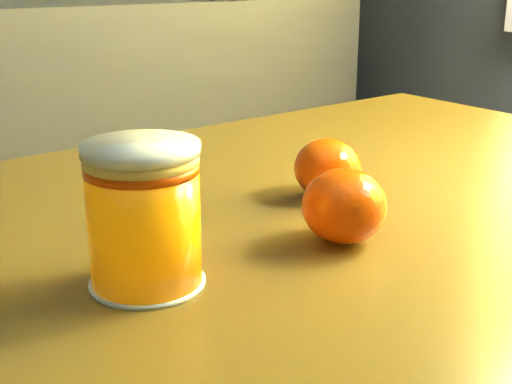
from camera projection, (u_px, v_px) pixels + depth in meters
table at (323, 312)px, 0.68m from camera, size 1.13×0.87×0.77m
juice_glass at (144, 217)px, 0.50m from camera, size 0.08×0.08×0.10m
orange_front at (344, 206)px, 0.58m from camera, size 0.09×0.09×0.06m
orange_back at (327, 168)px, 0.69m from camera, size 0.07×0.07×0.06m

